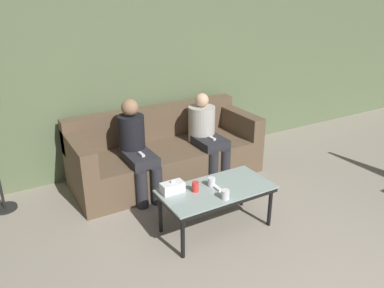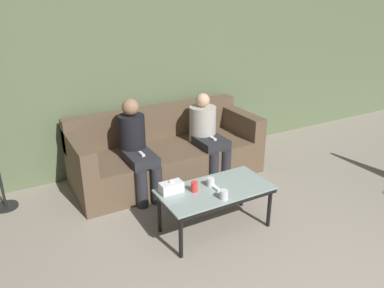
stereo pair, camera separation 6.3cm
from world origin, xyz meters
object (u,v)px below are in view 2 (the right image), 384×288
game_remote (215,188)px  seated_person_left_end (136,146)px  cup_near_left (224,195)px  tissue_box (171,187)px  cup_far_center (211,182)px  coffee_table (215,192)px  couch (166,153)px  seated_person_mid_left (207,133)px  cup_near_right (194,187)px

game_remote → seated_person_left_end: 1.16m
cup_near_left → seated_person_left_end: (-0.35, 1.28, 0.10)m
cup_near_left → tissue_box: (-0.37, 0.35, 0.01)m
cup_far_center → coffee_table: bearing=-78.0°
couch → seated_person_mid_left: size_ratio=2.21×
game_remote → couch: bearing=86.2°
coffee_table → cup_far_center: bearing=102.0°
couch → seated_person_left_end: seated_person_left_end is taller
cup_near_left → cup_near_right: cup_near_right is taller
couch → seated_person_mid_left: seated_person_mid_left is taller
seated_person_left_end → cup_near_right: bearing=-80.0°
cup_near_right → cup_far_center: 0.19m
couch → cup_far_center: 1.26m
couch → cup_near_left: (-0.13, -1.51, 0.19)m
cup_near_right → cup_far_center: size_ratio=1.15×
cup_near_left → cup_near_right: bearing=123.7°
coffee_table → tissue_box: size_ratio=5.04×
cup_near_right → seated_person_mid_left: seated_person_mid_left is taller
coffee_table → seated_person_left_end: 1.16m
cup_far_center → game_remote: bearing=-78.0°
seated_person_mid_left → coffee_table: bearing=-117.3°
cup_near_right → seated_person_mid_left: size_ratio=0.09×
coffee_table → cup_far_center: 0.11m
coffee_table → couch: bearing=86.2°
cup_near_left → game_remote: cup_near_left is taller
cup_near_left → couch: bearing=85.3°
cup_near_right → seated_person_left_end: size_ratio=0.09×
game_remote → seated_person_left_end: bearing=109.8°
couch → cup_far_center: bearing=-94.7°
tissue_box → seated_person_mid_left: size_ratio=0.21×
cup_far_center → game_remote: cup_far_center is taller
cup_near_right → seated_person_left_end: bearing=100.0°
game_remote → seated_person_left_end: (-0.39, 1.08, 0.13)m
game_remote → tissue_box: bearing=159.7°
seated_person_left_end → couch: bearing=25.7°
tissue_box → cup_near_right: bearing=-26.4°
couch → game_remote: bearing=-93.8°
cup_far_center → seated_person_mid_left: bearing=60.6°
coffee_table → cup_near_left: cup_near_left is taller
coffee_table → cup_near_right: size_ratio=11.10×
game_remote → cup_far_center: bearing=102.0°
cup_near_right → game_remote: 0.22m
cup_near_right → tissue_box: (-0.20, 0.10, 0.00)m
coffee_table → seated_person_mid_left: seated_person_mid_left is taller
tissue_box → seated_person_left_end: size_ratio=0.20×
seated_person_left_end → seated_person_mid_left: 0.95m
cup_near_left → game_remote: bearing=79.2°
couch → game_remote: size_ratio=15.78×
cup_near_right → cup_far_center: cup_near_right is taller
couch → seated_person_mid_left: (0.48, -0.22, 0.26)m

